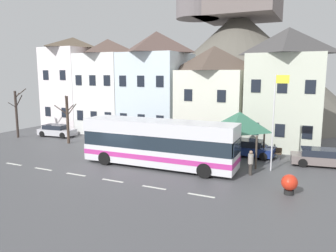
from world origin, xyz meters
TOP-DOWN VIEW (x-y plane):
  - ground_plane at (0.00, -0.00)m, footprint 40.00×60.00m
  - townhouse_00 at (-14.65, 12.41)m, footprint 5.09×6.88m
  - townhouse_01 at (-9.23, 11.96)m, footprint 5.66×5.98m
  - townhouse_02 at (-3.25, 12.45)m, footprint 6.40×6.96m
  - townhouse_03 at (3.47, 11.64)m, footprint 6.42×5.34m
  - townhouse_04 at (10.22, 12.11)m, footprint 6.42×6.28m
  - hilltop_castle at (1.14, 30.44)m, footprint 35.49×35.49m
  - transit_bus at (2.71, 1.19)m, footprint 11.56×2.99m
  - bus_shelter at (7.63, 5.29)m, footprint 3.60×3.60m
  - parked_car_00 at (8.11, 7.18)m, footprint 4.04×2.14m
  - parked_car_01 at (-3.13, 7.37)m, footprint 4.39×2.29m
  - parked_car_02 at (13.62, 6.59)m, footprint 4.77×2.43m
  - parked_car_03 at (-12.66, 6.88)m, footprint 4.14×2.16m
  - pedestrian_00 at (7.51, 2.91)m, footprint 0.34×0.32m
  - pedestrian_01 at (9.22, 2.04)m, footprint 0.36×0.36m
  - public_bench at (9.89, 7.29)m, footprint 1.50×0.48m
  - flagpole at (10.42, 3.64)m, footprint 0.95×0.10m
  - harbour_buoy at (11.95, -0.66)m, footprint 0.91×0.91m
  - bare_tree_00 at (-8.99, 4.64)m, footprint 1.40×1.70m
  - bare_tree_01 at (-15.91, 4.61)m, footprint 1.73×2.04m

SIDE VIEW (x-z plane):
  - ground_plane at x=0.00m, z-range -0.06..0.00m
  - public_bench at x=9.89m, z-range 0.03..0.90m
  - parked_car_02 at x=13.62m, z-range -0.01..1.26m
  - parked_car_03 at x=-12.66m, z-range -0.01..1.27m
  - harbour_buoy at x=11.95m, z-range 0.07..1.24m
  - parked_car_00 at x=8.11m, z-range -0.01..1.34m
  - parked_car_01 at x=-3.13m, z-range -0.02..1.40m
  - pedestrian_00 at x=7.51m, z-range 0.08..1.67m
  - pedestrian_01 at x=9.22m, z-range 0.10..1.79m
  - transit_bus at x=2.71m, z-range 0.02..3.44m
  - bare_tree_00 at x=-8.99m, z-range 0.11..4.84m
  - bare_tree_01 at x=-15.91m, z-range 0.09..5.34m
  - bus_shelter at x=7.63m, z-range 1.18..5.07m
  - flagpole at x=10.42m, z-range 0.55..7.31m
  - townhouse_03 at x=3.47m, z-range 0.00..9.42m
  - townhouse_01 at x=-9.23m, z-range 0.00..10.64m
  - townhouse_04 at x=10.22m, z-range 0.00..10.84m
  - townhouse_00 at x=-14.65m, z-range 0.00..11.10m
  - townhouse_02 at x=-3.25m, z-range 0.00..11.23m
  - hilltop_castle at x=1.14m, z-range -4.20..21.44m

